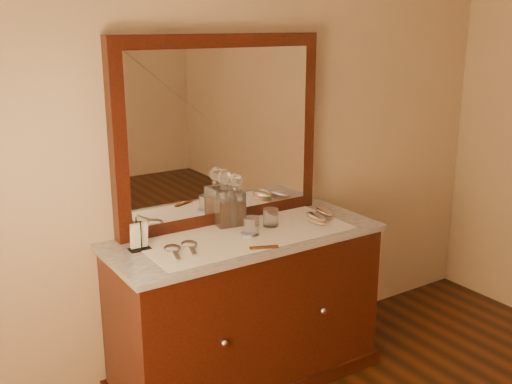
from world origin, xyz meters
TOP-DOWN VIEW (x-y plane):
  - dresser_cabinet at (0.00, 1.96)m, footprint 1.40×0.55m
  - dresser_plinth at (0.00, 1.96)m, footprint 1.46×0.59m
  - knob_left at (-0.30, 1.67)m, footprint 0.04×0.04m
  - knob_right at (0.30, 1.67)m, footprint 0.04×0.04m
  - marble_top at (0.00, 1.96)m, footprint 1.44×0.59m
  - mirror_frame at (0.00, 2.20)m, footprint 1.20×0.08m
  - mirror_glass at (0.00, 2.17)m, footprint 1.06×0.01m
  - lace_runner at (0.00, 1.94)m, footprint 1.10×0.45m
  - pin_dish at (-0.01, 1.92)m, footprint 0.09×0.09m
  - comb at (-0.04, 1.73)m, footprint 0.14×0.08m
  - napkin_rack at (-0.54, 2.05)m, footprint 0.11×0.07m
  - decanter_left at (-0.03, 2.11)m, footprint 0.11×0.11m
  - decanter_right at (0.03, 2.10)m, footprint 0.10×0.10m
  - brush_near at (0.42, 1.90)m, footprint 0.09×0.17m
  - brush_far at (0.52, 1.94)m, footprint 0.10×0.17m
  - hand_mirror_outer at (-0.42, 1.93)m, footprint 0.10×0.22m
  - hand_mirror_inner at (-0.33, 1.94)m, footprint 0.11×0.21m
  - tumblers at (0.10, 1.95)m, footprint 0.25×0.14m

SIDE VIEW (x-z plane):
  - dresser_plinth at x=0.00m, z-range 0.00..0.08m
  - dresser_cabinet at x=0.00m, z-range 0.00..0.82m
  - knob_left at x=-0.30m, z-range 0.43..0.47m
  - knob_right at x=0.30m, z-range 0.43..0.47m
  - marble_top at x=0.00m, z-range 0.82..0.85m
  - lace_runner at x=0.00m, z-range 0.85..0.85m
  - comb at x=-0.04m, z-range 0.85..0.86m
  - pin_dish at x=-0.01m, z-range 0.85..0.87m
  - hand_mirror_inner at x=-0.33m, z-range 0.85..0.87m
  - hand_mirror_outer at x=-0.42m, z-range 0.85..0.87m
  - brush_far at x=0.52m, z-range 0.85..0.90m
  - brush_near at x=0.42m, z-range 0.85..0.90m
  - tumblers at x=0.10m, z-range 0.85..0.95m
  - napkin_rack at x=-0.54m, z-range 0.83..0.99m
  - decanter_right at x=0.03m, z-range 0.82..1.11m
  - decanter_left at x=-0.03m, z-range 0.82..1.13m
  - mirror_frame at x=0.00m, z-range 0.85..1.85m
  - mirror_glass at x=0.00m, z-range 0.92..1.78m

